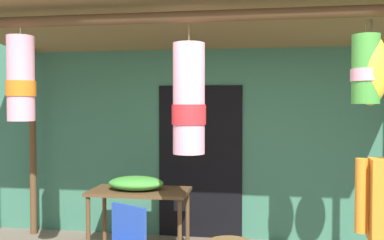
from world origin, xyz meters
TOP-DOWN VIEW (x-y plane):
  - shop_facade at (-0.00, 2.31)m, footprint 9.69×0.29m
  - market_stall_canopy at (-0.25, 1.03)m, footprint 5.15×2.14m
  - display_table at (-1.04, 1.44)m, footprint 1.15×0.62m
  - flower_heap_on_table at (-1.07, 1.42)m, footprint 0.65×0.45m

SIDE VIEW (x-z plane):
  - display_table at x=-1.04m, z-range 0.28..1.03m
  - flower_heap_on_table at x=-1.07m, z-range 0.75..0.91m
  - shop_facade at x=0.00m, z-range 0.00..4.53m
  - market_stall_canopy at x=-0.25m, z-range 1.06..3.84m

